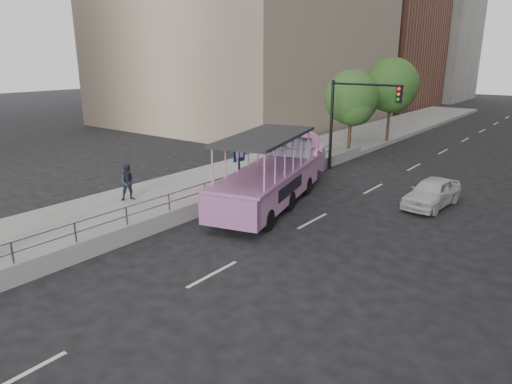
{
  "coord_description": "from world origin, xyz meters",
  "views": [
    {
      "loc": [
        9.84,
        -11.31,
        6.43
      ],
      "look_at": [
        0.17,
        1.28,
        1.73
      ],
      "focal_mm": 32.0,
      "sensor_mm": 36.0,
      "label": 1
    }
  ],
  "objects_px": {
    "duck_boat": "(276,175)",
    "car": "(432,192)",
    "pedestrian_mid": "(129,182)",
    "street_tree_near": "(352,100)",
    "traffic_signal": "(351,111)",
    "street_tree_far": "(392,87)",
    "parking_sign": "(239,165)"
  },
  "relations": [
    {
      "from": "traffic_signal",
      "to": "street_tree_near",
      "type": "height_order",
      "value": "street_tree_near"
    },
    {
      "from": "street_tree_far",
      "to": "pedestrian_mid",
      "type": "bearing_deg",
      "value": -99.03
    },
    {
      "from": "duck_boat",
      "to": "traffic_signal",
      "type": "relative_size",
      "value": 1.95
    },
    {
      "from": "pedestrian_mid",
      "to": "car",
      "type": "bearing_deg",
      "value": -22.25
    },
    {
      "from": "duck_boat",
      "to": "car",
      "type": "relative_size",
      "value": 2.69
    },
    {
      "from": "car",
      "to": "traffic_signal",
      "type": "relative_size",
      "value": 0.72
    },
    {
      "from": "pedestrian_mid",
      "to": "street_tree_near",
      "type": "bearing_deg",
      "value": 18.35
    },
    {
      "from": "traffic_signal",
      "to": "street_tree_far",
      "type": "relative_size",
      "value": 0.81
    },
    {
      "from": "duck_boat",
      "to": "street_tree_near",
      "type": "height_order",
      "value": "street_tree_near"
    },
    {
      "from": "pedestrian_mid",
      "to": "parking_sign",
      "type": "bearing_deg",
      "value": -16.91
    },
    {
      "from": "car",
      "to": "parking_sign",
      "type": "distance_m",
      "value": 8.7
    },
    {
      "from": "duck_boat",
      "to": "traffic_signal",
      "type": "height_order",
      "value": "traffic_signal"
    },
    {
      "from": "duck_boat",
      "to": "traffic_signal",
      "type": "bearing_deg",
      "value": 88.9
    },
    {
      "from": "pedestrian_mid",
      "to": "parking_sign",
      "type": "relative_size",
      "value": 0.56
    },
    {
      "from": "duck_boat",
      "to": "pedestrian_mid",
      "type": "height_order",
      "value": "duck_boat"
    },
    {
      "from": "street_tree_near",
      "to": "street_tree_far",
      "type": "xyz_separation_m",
      "value": [
        0.2,
        6.0,
        0.49
      ]
    },
    {
      "from": "traffic_signal",
      "to": "street_tree_near",
      "type": "distance_m",
      "value": 3.8
    },
    {
      "from": "parking_sign",
      "to": "street_tree_near",
      "type": "height_order",
      "value": "street_tree_near"
    },
    {
      "from": "traffic_signal",
      "to": "car",
      "type": "bearing_deg",
      "value": -31.17
    },
    {
      "from": "traffic_signal",
      "to": "street_tree_far",
      "type": "height_order",
      "value": "street_tree_far"
    },
    {
      "from": "street_tree_near",
      "to": "car",
      "type": "bearing_deg",
      "value": -43.01
    },
    {
      "from": "pedestrian_mid",
      "to": "street_tree_far",
      "type": "bearing_deg",
      "value": 21.08
    },
    {
      "from": "car",
      "to": "traffic_signal",
      "type": "height_order",
      "value": "traffic_signal"
    },
    {
      "from": "pedestrian_mid",
      "to": "traffic_signal",
      "type": "xyz_separation_m",
      "value": [
        4.77,
        11.82,
        2.39
      ]
    },
    {
      "from": "duck_boat",
      "to": "street_tree_near",
      "type": "bearing_deg",
      "value": 97.9
    },
    {
      "from": "pedestrian_mid",
      "to": "street_tree_near",
      "type": "relative_size",
      "value": 0.28
    },
    {
      "from": "traffic_signal",
      "to": "duck_boat",
      "type": "bearing_deg",
      "value": -91.1
    },
    {
      "from": "traffic_signal",
      "to": "street_tree_far",
      "type": "distance_m",
      "value": 9.57
    },
    {
      "from": "car",
      "to": "street_tree_far",
      "type": "bearing_deg",
      "value": 124.71
    },
    {
      "from": "car",
      "to": "parking_sign",
      "type": "height_order",
      "value": "parking_sign"
    },
    {
      "from": "pedestrian_mid",
      "to": "street_tree_near",
      "type": "xyz_separation_m",
      "value": [
        3.17,
        15.24,
        2.71
      ]
    },
    {
      "from": "parking_sign",
      "to": "street_tree_far",
      "type": "distance_m",
      "value": 18.08
    }
  ]
}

